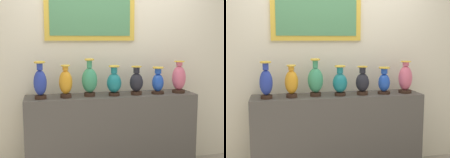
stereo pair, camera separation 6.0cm
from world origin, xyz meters
TOP-DOWN VIEW (x-y plane):
  - display_shelf at (0.00, 0.00)m, footprint 2.03×0.42m
  - back_wall at (-0.00, 0.27)m, footprint 4.37×0.14m
  - vase_cobalt at (-0.83, -0.06)m, footprint 0.14×0.14m
  - vase_amber at (-0.55, -0.06)m, footprint 0.15×0.15m
  - vase_jade at (-0.27, -0.03)m, footprint 0.18×0.18m
  - vase_teal at (0.01, -0.06)m, footprint 0.17×0.17m
  - vase_onyx at (0.29, -0.06)m, footprint 0.16×0.16m
  - vase_sapphire at (0.56, -0.05)m, footprint 0.15×0.15m
  - vase_rose at (0.84, -0.04)m, footprint 0.17×0.17m

SIDE VIEW (x-z plane):
  - display_shelf at x=0.00m, z-range 0.00..0.97m
  - vase_sapphire at x=0.56m, z-range 0.95..1.28m
  - vase_onyx at x=0.29m, z-range 0.95..1.29m
  - vase_teal at x=0.01m, z-range 0.95..1.31m
  - vase_amber at x=-0.55m, z-range 0.95..1.33m
  - vase_rose at x=0.84m, z-range 0.95..1.35m
  - vase_cobalt at x=-0.83m, z-range 0.94..1.37m
  - vase_jade at x=-0.27m, z-range 0.94..1.38m
  - back_wall at x=0.00m, z-range 0.01..3.09m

